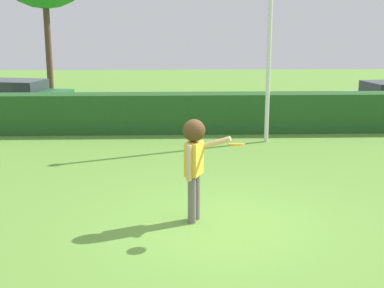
# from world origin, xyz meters

# --- Properties ---
(ground_plane) EXTENTS (60.00, 60.00, 0.00)m
(ground_plane) POSITION_xyz_m (0.00, 0.00, 0.00)
(ground_plane) COLOR #659A39
(person) EXTENTS (0.84, 0.53, 1.81)m
(person) POSITION_xyz_m (-0.44, 0.20, 1.19)
(person) COLOR slate
(person) RESTS_ON ground
(frisbee) EXTENTS (0.27, 0.27, 0.07)m
(frisbee) POSITION_xyz_m (0.21, -0.33, 1.50)
(frisbee) COLOR orange
(lamppost) EXTENTS (0.24, 0.24, 5.41)m
(lamppost) POSITION_xyz_m (1.89, 6.35, 3.02)
(lamppost) COLOR silver
(lamppost) RESTS_ON ground
(hedge_row) EXTENTS (18.05, 0.90, 1.22)m
(hedge_row) POSITION_xyz_m (0.00, 7.79, 0.61)
(hedge_row) COLOR #245522
(hedge_row) RESTS_ON ground
(parked_car_green) EXTENTS (4.47, 2.56, 1.25)m
(parked_car_green) POSITION_xyz_m (-6.91, 11.67, 0.69)
(parked_car_green) COLOR #1E6633
(parked_car_green) RESTS_ON ground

